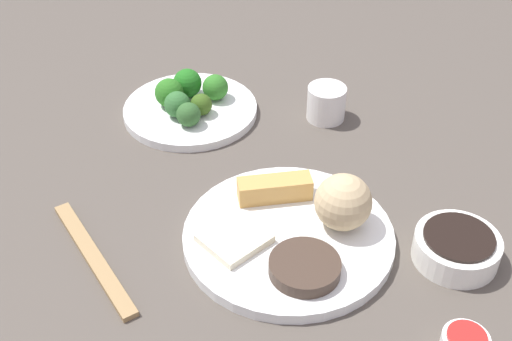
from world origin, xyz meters
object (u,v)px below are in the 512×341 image
at_px(broccoli_plate, 190,110).
at_px(chopsticks_pair, 93,257).
at_px(main_plate, 288,237).
at_px(soy_sauce_bowl, 456,248).
at_px(teacup, 326,103).

bearing_deg(broccoli_plate, chopsticks_pair, -42.37).
distance_m(broccoli_plate, chopsticks_pair, 0.35).
bearing_deg(main_plate, soy_sauce_bowl, 55.29).
height_order(teacup, chopsticks_pair, teacup).
xyz_separation_m(soy_sauce_bowl, teacup, (-0.35, 0.02, 0.01)).
relative_size(main_plate, teacup, 4.39).
distance_m(teacup, chopsticks_pair, 0.46).
height_order(soy_sauce_bowl, chopsticks_pair, soy_sauce_bowl).
bearing_deg(soy_sauce_bowl, chopsticks_pair, -116.00).
height_order(broccoli_plate, chopsticks_pair, broccoli_plate).
distance_m(soy_sauce_bowl, teacup, 0.35).
height_order(broccoli_plate, soy_sauce_bowl, soy_sauce_bowl).
relative_size(main_plate, broccoli_plate, 1.24).
bearing_deg(teacup, soy_sauce_bowl, -3.17).
relative_size(soy_sauce_bowl, chopsticks_pair, 0.47).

